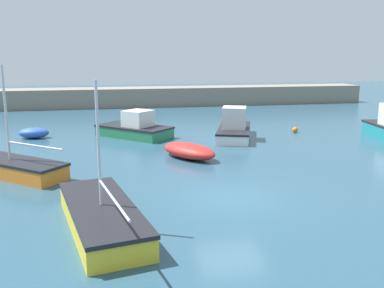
{
  "coord_description": "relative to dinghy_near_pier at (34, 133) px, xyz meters",
  "views": [
    {
      "loc": [
        -4.31,
        -14.33,
        5.16
      ],
      "look_at": [
        -0.21,
        6.51,
        0.66
      ],
      "focal_mm": 40.0,
      "sensor_mm": 36.0,
      "label": 1
    }
  ],
  "objects": [
    {
      "name": "rowboat_white_midwater",
      "position": [
        8.5,
        -6.97,
        0.05
      ],
      "size": [
        3.09,
        3.61,
        0.75
      ],
      "rotation": [
        0.0,
        0.0,
        2.16
      ],
      "color": "red",
      "rests_on": "ground_plane"
    },
    {
      "name": "sailboat_short_mast",
      "position": [
        4.28,
        -15.2,
        0.07
      ],
      "size": [
        2.92,
        6.21,
        4.45
      ],
      "rotation": [
        0.0,
        0.0,
        1.78
      ],
      "color": "yellow",
      "rests_on": "ground_plane"
    },
    {
      "name": "motorboat_grey_hull",
      "position": [
        6.22,
        -0.78,
        0.23
      ],
      "size": [
        4.97,
        4.95,
        1.7
      ],
      "rotation": [
        0.0,
        0.0,
        2.36
      ],
      "color": "#287A4C",
      "rests_on": "ground_plane"
    },
    {
      "name": "harbor_breakwater",
      "position": [
        8.92,
        15.58,
        0.59
      ],
      "size": [
        44.25,
        3.25,
        1.83
      ],
      "primitive_type": "cube",
      "color": "gray",
      "rests_on": "ground_plane"
    },
    {
      "name": "mooring_buoy_orange",
      "position": [
        16.81,
        -1.29,
        -0.14
      ],
      "size": [
        0.37,
        0.37,
        0.37
      ],
      "primitive_type": "sphere",
      "color": "orange",
      "rests_on": "ground_plane"
    },
    {
      "name": "sailboat_twin_hulled",
      "position": [
        0.38,
        -8.56,
        0.06
      ],
      "size": [
        5.22,
        4.76,
        4.73
      ],
      "rotation": [
        0.0,
        0.0,
        2.44
      ],
      "color": "orange",
      "rests_on": "ground_plane"
    },
    {
      "name": "dinghy_near_pier",
      "position": [
        0.0,
        0.0,
        0.0
      ],
      "size": [
        1.9,
        1.24,
        0.66
      ],
      "rotation": [
        0.0,
        0.0,
        3.06
      ],
      "color": "#2D56B7",
      "rests_on": "ground_plane"
    },
    {
      "name": "motorboat_with_cabin",
      "position": [
        12.22,
        -2.45,
        0.31
      ],
      "size": [
        3.54,
        5.53,
        1.99
      ],
      "rotation": [
        0.0,
        0.0,
        1.23
      ],
      "color": "white",
      "rests_on": "ground_plane"
    },
    {
      "name": "ground_plane",
      "position": [
        8.92,
        -13.21,
        -0.43
      ],
      "size": [
        120.0,
        120.0,
        0.2
      ],
      "primitive_type": "cube",
      "color": "#284C60"
    }
  ]
}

